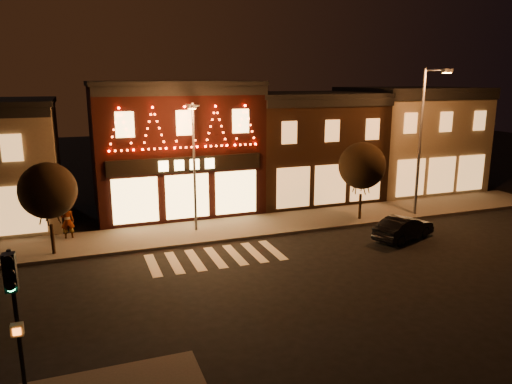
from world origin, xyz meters
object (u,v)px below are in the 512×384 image
dark_sedan (404,228)px  pedestrian (67,221)px  streetlamp_mid (194,158)px  traffic_signal_near (14,300)px

dark_sedan → pedestrian: size_ratio=2.09×
streetlamp_mid → pedestrian: (-6.66, 1.18, -3.21)m
traffic_signal_near → pedestrian: bearing=87.5°
traffic_signal_near → dark_sedan: 19.84m
traffic_signal_near → pedestrian: traffic_signal_near is taller
streetlamp_mid → pedestrian: size_ratio=3.81×
traffic_signal_near → streetlamp_mid: bearing=61.3°
dark_sedan → pedestrian: (-16.89, 6.05, 0.44)m
streetlamp_mid → pedestrian: bearing=155.5°
pedestrian → traffic_signal_near: bearing=84.4°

